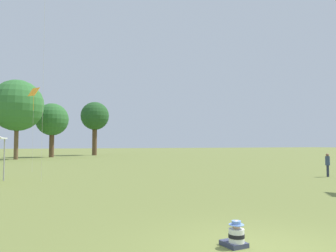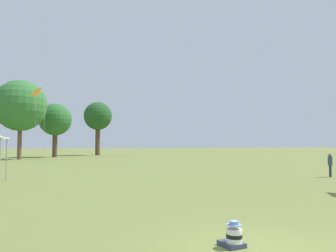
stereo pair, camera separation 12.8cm
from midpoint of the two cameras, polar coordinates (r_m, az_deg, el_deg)
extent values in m
plane|color=olive|center=(7.44, 15.53, -20.18)|extent=(300.00, 300.00, 0.00)
cube|color=#383D56|center=(7.58, 10.89, -19.50)|extent=(0.48, 0.56, 0.10)
cylinder|color=white|center=(7.46, 11.33, -18.21)|extent=(0.37, 0.37, 0.29)
cylinder|color=black|center=(7.46, 11.33, -18.21)|extent=(0.38, 0.38, 0.08)
sphere|color=#DBAD89|center=(7.41, 11.31, -16.53)|extent=(0.19, 0.19, 0.19)
cylinder|color=#6B8ED1|center=(7.40, 11.31, -16.49)|extent=(0.33, 0.33, 0.01)
cylinder|color=#6B8ED1|center=(7.40, 11.31, -16.20)|extent=(0.20, 0.20, 0.09)
cylinder|color=#282D42|center=(24.26, 25.93, -7.07)|extent=(0.22, 0.22, 0.76)
cylinder|color=#334260|center=(24.22, 25.89, -5.47)|extent=(0.40, 0.40, 0.60)
sphere|color=brown|center=(24.20, 25.87, -4.55)|extent=(0.21, 0.21, 0.21)
cylinder|color=#99999E|center=(21.89, -26.79, -5.28)|extent=(0.07, 0.07, 2.47)
cube|color=orange|center=(27.72, -22.46, 5.52)|extent=(0.89, 0.95, 0.70)
cylinder|color=orange|center=(27.60, -22.50, 3.73)|extent=(0.02, 0.02, 1.16)
cylinder|color=#BCB7A8|center=(27.44, -22.59, -0.93)|extent=(0.01, 0.01, 6.23)
cylinder|color=#BCB7A8|center=(21.25, -20.94, 13.99)|extent=(0.01, 0.01, 16.72)
cylinder|color=brown|center=(50.02, -24.99, -2.13)|extent=(0.57, 0.57, 5.56)
sphere|color=#337033|center=(50.30, -24.86, 3.28)|extent=(7.15, 7.15, 7.15)
cylinder|color=brown|center=(63.50, -12.73, -2.29)|extent=(0.88, 0.88, 5.99)
sphere|color=#235123|center=(63.71, -12.68, 1.72)|extent=(5.31, 5.31, 5.31)
cylinder|color=brown|center=(56.38, -19.67, -2.75)|extent=(0.76, 0.76, 4.70)
sphere|color=#2D662D|center=(56.51, -19.60, 1.10)|extent=(5.24, 5.24, 5.24)
camera|label=1|loc=(0.06, -90.31, 0.02)|focal=35.00mm
camera|label=2|loc=(0.06, 89.69, -0.02)|focal=35.00mm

